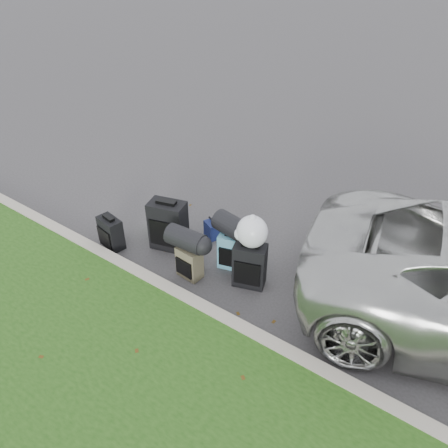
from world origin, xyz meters
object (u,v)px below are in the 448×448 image
Objects in this scene: suitcase_large_black_left at (168,225)px; suitcase_large_black_right at (250,265)px; suitcase_small_black at (111,233)px; tote_green at (159,224)px; suitcase_olive at (190,262)px; suitcase_teal at (232,251)px; tote_navy at (213,230)px.

suitcase_large_black_right is at bearing -16.42° from suitcase_large_black_left.
tote_green is at bearing 75.37° from suitcase_small_black.
tote_green is (-1.12, 0.56, -0.10)m from suitcase_olive.
tote_green is (-1.49, 0.03, -0.13)m from suitcase_teal.
suitcase_large_black_left is 0.52m from tote_green.
tote_green is at bearing 138.00° from suitcase_large_black_left.
suitcase_large_black_left is at bearing -99.21° from tote_navy.
suitcase_olive is 0.73× the size of suitcase_large_black_right.
suitcase_large_black_left reaches higher than suitcase_small_black.
suitcase_teal is at bearing 59.29° from suitcase_olive.
suitcase_olive is at bearing -47.35° from tote_navy.
suitcase_olive is 1.75× the size of tote_navy.
tote_navy is at bearing 131.06° from suitcase_teal.
suitcase_large_black_right is at bearing -39.36° from suitcase_teal.
suitcase_small_black is at bearing -175.64° from suitcase_teal.
suitcase_small_black is at bearing -110.45° from tote_navy.
tote_navy is (0.41, 0.60, -0.26)m from suitcase_large_black_left.
suitcase_large_black_left reaches higher than suitcase_large_black_right.
suitcase_large_black_right reaches higher than tote_green.
suitcase_olive is at bearing -43.16° from suitcase_large_black_left.
suitcase_olive is 0.65m from suitcase_teal.
suitcase_teal is (0.37, 0.53, 0.04)m from suitcase_olive.
suitcase_small_black is 0.92× the size of suitcase_teal.
suitcase_olive is at bearing -141.50° from suitcase_teal.
suitcase_large_black_left is 2.76× the size of tote_green.
tote_green is 0.91m from tote_navy.
suitcase_olive is 0.87m from suitcase_large_black_right.
suitcase_small_black is 1.46m from suitcase_olive.
suitcase_large_black_right is 2.41× the size of tote_navy.
suitcase_large_black_left is 1.43× the size of suitcase_teal.
suitcase_large_black_left is at bearing 172.24° from suitcase_teal.
suitcase_small_black is 0.77× the size of suitcase_large_black_right.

